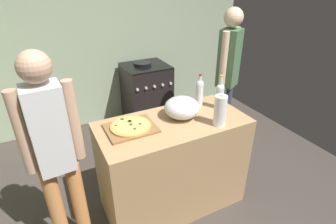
# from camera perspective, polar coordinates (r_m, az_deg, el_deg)

# --- Properties ---
(ground_plane) EXTENTS (4.39, 3.29, 0.02)m
(ground_plane) POSITION_cam_1_polar(r_m,az_deg,el_deg) (3.28, -4.45, -11.42)
(ground_plane) COLOR #3F3833
(kitchen_wall_rear) EXTENTS (4.39, 0.10, 2.60)m
(kitchen_wall_rear) POSITION_cam_1_polar(r_m,az_deg,el_deg) (3.95, -13.46, 15.98)
(kitchen_wall_rear) COLOR #99A889
(kitchen_wall_rear) RESTS_ON ground_plane
(counter) EXTENTS (1.31, 0.64, 0.93)m
(counter) POSITION_cam_1_polar(r_m,az_deg,el_deg) (2.53, 1.05, -11.31)
(counter) COLOR tan
(counter) RESTS_ON ground_plane
(cutting_board) EXTENTS (0.40, 0.32, 0.02)m
(cutting_board) POSITION_cam_1_polar(r_m,az_deg,el_deg) (2.18, -8.04, -3.51)
(cutting_board) COLOR olive
(cutting_board) RESTS_ON counter
(pizza) EXTENTS (0.33, 0.33, 0.03)m
(pizza) POSITION_cam_1_polar(r_m,az_deg,el_deg) (2.17, -8.08, -3.03)
(pizza) COLOR tan
(pizza) RESTS_ON cutting_board
(mixing_bowl) EXTENTS (0.31, 0.31, 0.19)m
(mixing_bowl) POSITION_cam_1_polar(r_m,az_deg,el_deg) (2.30, 3.04, 0.96)
(mixing_bowl) COLOR #B2B2B7
(mixing_bowl) RESTS_ON counter
(paper_towel_roll) EXTENTS (0.10, 0.10, 0.27)m
(paper_towel_roll) POSITION_cam_1_polar(r_m,az_deg,el_deg) (2.20, 11.22, 0.26)
(paper_towel_roll) COLOR white
(paper_towel_roll) RESTS_ON counter
(wine_bottle_amber) EXTENTS (0.07, 0.07, 0.31)m
(wine_bottle_amber) POSITION_cam_1_polar(r_m,az_deg,el_deg) (2.53, 6.85, 4.47)
(wine_bottle_amber) COLOR silver
(wine_bottle_amber) RESTS_ON counter
(wine_bottle_dark) EXTENTS (0.08, 0.08, 0.33)m
(wine_bottle_dark) POSITION_cam_1_polar(r_m,az_deg,el_deg) (2.49, 11.15, 3.72)
(wine_bottle_dark) COLOR silver
(wine_bottle_dark) RESTS_ON counter
(stove) EXTENTS (0.63, 0.61, 0.95)m
(stove) POSITION_cam_1_polar(r_m,az_deg,el_deg) (3.97, -4.67, 3.86)
(stove) COLOR black
(stove) RESTS_ON ground_plane
(person_in_stripes) EXTENTS (0.40, 0.21, 1.68)m
(person_in_stripes) POSITION_cam_1_polar(r_m,az_deg,el_deg) (1.99, -23.34, -7.75)
(person_in_stripes) COLOR #D88C4C
(person_in_stripes) RESTS_ON ground_plane
(person_in_red) EXTENTS (0.36, 0.29, 1.75)m
(person_in_red) POSITION_cam_1_polar(r_m,az_deg,el_deg) (3.20, 12.77, 8.27)
(person_in_red) COLOR #383D4C
(person_in_red) RESTS_ON ground_plane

